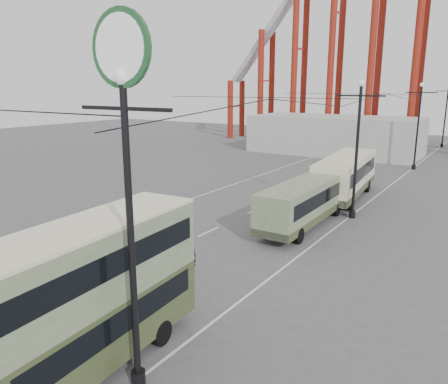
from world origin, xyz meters
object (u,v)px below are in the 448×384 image
Objects in this scene: single_decker_green at (306,200)px; pedestrian at (190,256)px; double_decker_bus at (80,296)px; single_decker_cream at (346,175)px; lamp_post_near at (125,126)px.

single_decker_green reaches higher than pedestrian.
pedestrian is (-2.15, 8.16, -1.93)m from double_decker_bus.
single_decker_green is 8.44m from single_decker_cream.
lamp_post_near is 11.06m from pedestrian.
single_decker_green is 0.93× the size of single_decker_cream.
pedestrian is (-1.61, -18.53, -1.13)m from single_decker_cream.
pedestrian is (-3.84, 7.60, -7.06)m from lamp_post_near.
double_decker_bus is (-1.69, -0.57, -5.13)m from lamp_post_near.
single_decker_cream is (-0.13, 8.43, 0.27)m from single_decker_green.
double_decker_bus reaches higher than single_decker_green.
pedestrian is at bearing 100.57° from double_decker_bus.
double_decker_bus is 18.30m from single_decker_green.
lamp_post_near is at bearing -90.55° from single_decker_cream.
lamp_post_near is 18.86m from single_decker_green.
lamp_post_near is 0.96× the size of single_decker_cream.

